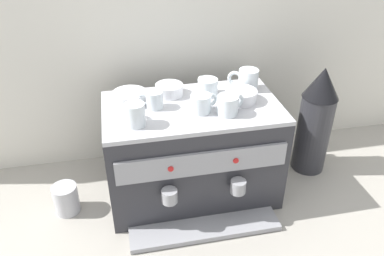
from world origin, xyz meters
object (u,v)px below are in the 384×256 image
ceramic_cup_5 (228,105)px  ceramic_bowl_0 (241,96)px  ceramic_bowl_2 (169,90)px  ceramic_bowl_1 (130,97)px  coffee_grinder (316,120)px  ceramic_cup_1 (207,86)px  espresso_machine (192,151)px  ceramic_cup_0 (154,100)px  ceramic_cup_3 (247,79)px  ceramic_cup_4 (135,114)px  milk_pitcher (66,199)px  ceramic_cup_2 (202,103)px

ceramic_cup_5 → ceramic_bowl_0: (0.07, 0.08, -0.01)m
ceramic_bowl_0 → ceramic_bowl_2: ceramic_bowl_0 is taller
ceramic_bowl_1 → coffee_grinder: size_ratio=0.26×
ceramic_cup_1 → ceramic_bowl_0: (0.11, -0.08, -0.01)m
espresso_machine → ceramic_cup_1: 0.26m
ceramic_cup_1 → ceramic_cup_5: (0.04, -0.16, 0.00)m
ceramic_bowl_0 → ceramic_cup_0: bearing=177.2°
espresso_machine → ceramic_cup_3: ceramic_cup_3 is taller
coffee_grinder → ceramic_cup_4: bearing=-169.4°
ceramic_cup_3 → ceramic_bowl_0: bearing=-119.0°
ceramic_cup_0 → ceramic_bowl_0: (0.33, -0.02, -0.01)m
ceramic_cup_5 → ceramic_bowl_0: 0.11m
espresso_machine → ceramic_bowl_0: ceramic_bowl_0 is taller
ceramic_cup_5 → milk_pitcher: size_ratio=0.91×
ceramic_cup_4 → milk_pitcher: 0.48m
ceramic_bowl_2 → coffee_grinder: coffee_grinder is taller
ceramic_bowl_0 → ceramic_bowl_1: (-0.41, 0.08, -0.00)m
ceramic_cup_2 → ceramic_bowl_1: bearing=153.0°
ceramic_cup_4 → coffee_grinder: size_ratio=0.22×
ceramic_cup_0 → ceramic_bowl_0: bearing=-2.8°
ceramic_bowl_2 → milk_pitcher: (-0.43, -0.13, -0.36)m
ceramic_cup_1 → coffee_grinder: (0.47, -0.03, -0.19)m
ceramic_bowl_2 → milk_pitcher: size_ratio=0.90×
espresso_machine → ceramic_cup_4: 0.34m
coffee_grinder → milk_pitcher: (-1.05, -0.07, -0.19)m
espresso_machine → ceramic_cup_1: size_ratio=5.84×
coffee_grinder → ceramic_cup_0: bearing=-176.9°
espresso_machine → ceramic_cup_0: 0.27m
ceramic_cup_5 → ceramic_bowl_0: bearing=47.3°
espresso_machine → coffee_grinder: (0.55, 0.06, 0.05)m
milk_pitcher → ceramic_cup_3: bearing=9.0°
ceramic_bowl_1 → ceramic_cup_5: bearing=-25.5°
ceramic_cup_1 → ceramic_cup_5: bearing=-77.2°
coffee_grinder → ceramic_cup_1: bearing=176.3°
ceramic_cup_3 → ceramic_bowl_1: 0.46m
milk_pitcher → espresso_machine: bearing=2.2°
ceramic_bowl_2 → coffee_grinder: 0.64m
ceramic_cup_0 → ceramic_cup_5: (0.25, -0.10, 0.00)m
ceramic_cup_2 → coffee_grinder: (0.52, 0.10, -0.19)m
ceramic_bowl_1 → ceramic_cup_1: bearing=0.8°
ceramic_cup_2 → ceramic_cup_1: bearing=68.4°
ceramic_cup_2 → ceramic_bowl_1: ceramic_cup_2 is taller
coffee_grinder → milk_pitcher: 1.07m
ceramic_cup_0 → ceramic_cup_4: bearing=-125.5°
ceramic_cup_4 → ceramic_cup_3: bearing=22.2°
ceramic_cup_5 → ceramic_bowl_1: (-0.33, 0.16, -0.02)m
ceramic_cup_0 → ceramic_cup_2: ceramic_cup_2 is taller
ceramic_cup_1 → ceramic_cup_5: size_ratio=1.03×
ceramic_cup_0 → ceramic_bowl_1: ceramic_cup_0 is taller
ceramic_bowl_2 → milk_pitcher: 0.58m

